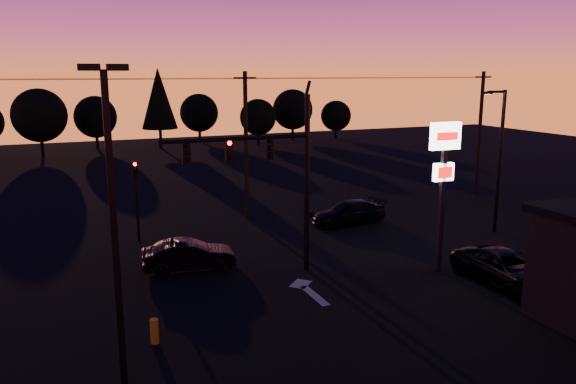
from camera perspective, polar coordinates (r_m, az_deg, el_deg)
name	(u,v)px	position (r m, az deg, el deg)	size (l,w,h in m)	color
ground	(314,307)	(22.27, 2.67, -11.57)	(120.00, 120.00, 0.00)	black
lane_arrow	(308,290)	(23.85, 2.03, -9.90)	(1.20, 3.10, 0.01)	beige
traffic_signal_mast	(274,166)	(24.35, -1.47, 2.64)	(6.79, 0.52, 8.58)	black
secondary_signal	(136,189)	(30.72, -15.18, 0.26)	(0.30, 0.31, 4.35)	black
parking_lot_light	(113,210)	(15.87, -17.37, -1.80)	(1.25, 0.30, 9.14)	black
pylon_sign	(444,165)	(25.73, 15.54, 2.66)	(1.50, 0.28, 6.80)	black
streetlight	(499,155)	(33.29, 20.63, 3.52)	(1.55, 0.35, 8.00)	black
utility_pole_1	(246,145)	(34.43, -4.29, 4.80)	(1.40, 0.26, 9.00)	black
utility_pole_2	(480,133)	(43.58, 18.88, 5.72)	(1.40, 0.26, 9.00)	black
power_wires	(245,78)	(34.15, -4.39, 11.43)	(36.00, 1.22, 0.07)	black
bollard	(154,331)	(19.87, -13.42, -13.59)	(0.29, 0.29, 0.86)	orange
tree_2	(39,115)	(66.56, -23.94, 7.12)	(5.77, 5.78, 7.26)	black
tree_3	(95,117)	(70.75, -18.97, 7.22)	(4.95, 4.95, 6.22)	black
tree_4	(159,98)	(68.49, -13.00, 9.25)	(4.18, 4.18, 9.50)	black
tree_5	(199,113)	(74.73, -9.02, 7.95)	(4.95, 4.95, 6.22)	black
tree_6	(258,117)	(70.75, -3.07, 7.60)	(4.54, 4.54, 5.71)	black
tree_7	(293,110)	(75.69, 0.47, 8.38)	(5.36, 5.36, 6.74)	black
tree_8	(336,116)	(77.42, 4.89, 7.72)	(4.12, 4.12, 5.19)	black
car_mid	(189,255)	(26.35, -10.05, -6.33)	(1.46, 4.20, 1.38)	black
car_right	(349,213)	(33.92, 6.22, -2.09)	(1.88, 4.63, 1.34)	black
suv_parked	(508,269)	(25.91, 21.46, -7.26)	(2.39, 5.18, 1.44)	black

